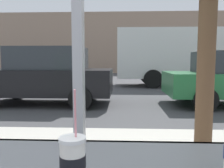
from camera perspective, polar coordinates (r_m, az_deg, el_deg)
The scene contains 6 objects.
ground_plane at distance 9.22m, azimuth 1.21°, elevation -2.64°, with size 60.00×60.00×0.00m, color #424244.
sidewalk_strip at distance 3.01m, azimuth -2.01°, elevation -19.50°, with size 16.00×2.80×0.14m, color #B2ADA3.
building_facade_far at distance 24.96m, azimuth 2.14°, elevation 9.85°, with size 28.00×1.20×6.22m, color gray.
soda_cup_left at distance 0.81m, azimuth -9.47°, elevation -17.76°, with size 0.09×0.09×0.32m.
parked_car_black at distance 7.53m, azimuth -15.83°, elevation 1.99°, with size 4.18×2.00×1.74m.
box_truck at distance 12.85m, azimuth 17.44°, elevation 6.63°, with size 7.34×2.44×2.90m.
Camera 1 is at (0.22, -1.11, 1.36)m, focal length 37.80 mm.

